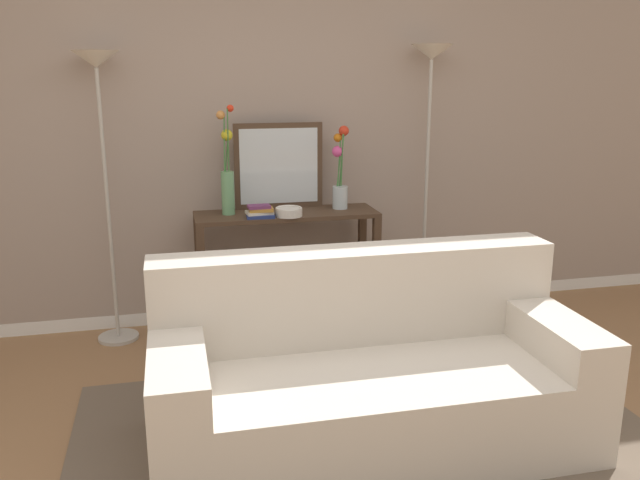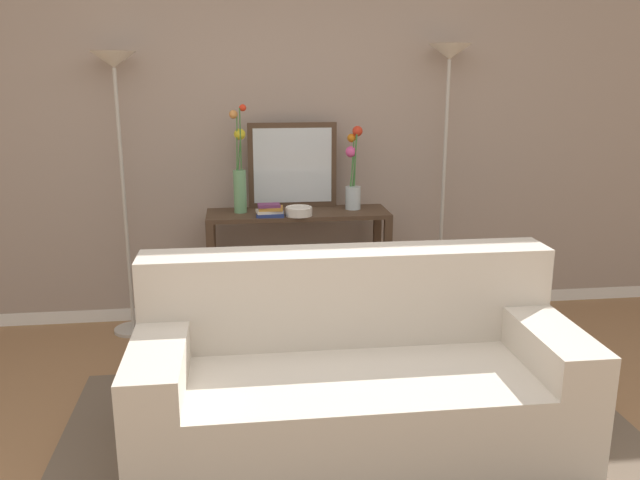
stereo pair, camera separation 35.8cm
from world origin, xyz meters
name	(u,v)px [view 2 (the right image)]	position (x,y,z in m)	size (l,w,h in m)	color
back_wall	(282,110)	(0.00, 2.32, 1.46)	(12.00, 0.15, 2.92)	white
area_rug	(360,458)	(0.19, 0.35, 0.01)	(2.79, 2.01, 0.01)	brown
couch	(355,381)	(0.19, 0.51, 0.31)	(2.00, 0.90, 0.88)	beige
console_table	(298,250)	(0.07, 1.95, 0.56)	(1.19, 0.37, 0.82)	#473323
floor_lamp_left	(118,116)	(-1.05, 2.05, 1.44)	(0.28, 0.28, 1.84)	#B7B2A8
floor_lamp_right	(447,107)	(1.08, 2.05, 1.48)	(0.28, 0.28, 1.89)	#B7B2A8
wall_mirror	(293,165)	(0.05, 2.10, 1.10)	(0.59, 0.02, 0.57)	#473323
vase_tall_flowers	(240,174)	(-0.30, 1.98, 1.07)	(0.11, 0.11, 0.69)	#669E6B
vase_short_flowers	(353,175)	(0.45, 2.00, 1.05)	(0.11, 0.12, 0.55)	silver
fruit_bowl	(299,211)	(0.06, 1.83, 0.85)	(0.17, 0.17, 0.06)	silver
book_stack	(270,211)	(-0.12, 1.84, 0.86)	(0.18, 0.14, 0.08)	navy
book_row_under_console	(247,323)	(-0.29, 1.95, 0.06)	(0.26, 0.18, 0.12)	gold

